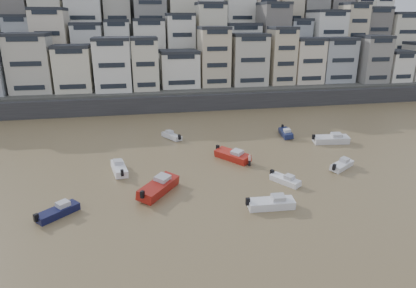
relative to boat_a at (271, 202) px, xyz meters
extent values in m
cube|color=#38383A|center=(-4.65, 45.99, 1.00)|extent=(140.00, 3.00, 3.50)
cube|color=#4C4C47|center=(0.35, 52.99, 1.25)|extent=(140.00, 14.00, 4.00)
cube|color=#4C4C47|center=(0.35, 64.99, 4.25)|extent=(140.00, 14.00, 10.00)
cube|color=#4C4C47|center=(0.35, 76.99, 8.25)|extent=(140.00, 14.00, 18.00)
cube|color=#4C4C47|center=(0.35, 88.99, 12.25)|extent=(140.00, 16.00, 26.00)
cube|color=#4C4C47|center=(0.35, 102.99, 15.25)|extent=(140.00, 18.00, 32.00)
camera|label=1|loc=(-13.60, -33.81, 18.88)|focal=32.00mm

